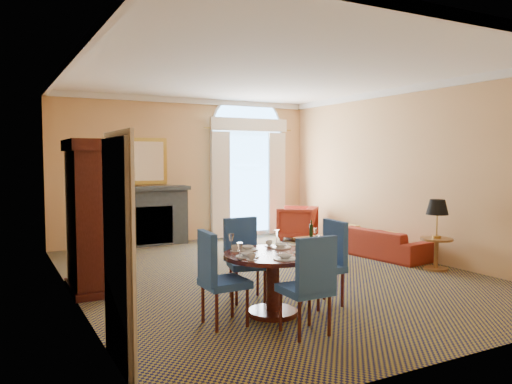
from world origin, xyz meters
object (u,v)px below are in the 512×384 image
sofa (382,243)px  armchair (297,223)px  side_table (437,225)px  armoire (91,219)px  dining_table (273,268)px  coffee_table (318,239)px

sofa → armchair: (-0.31, 2.44, 0.11)m
side_table → armoire: bearing=165.6°
armchair → side_table: (0.36, -3.70, 0.37)m
armoire → armchair: (4.96, 2.33, -0.64)m
dining_table → coffee_table: bearing=45.2°
sofa → side_table: size_ratio=1.59×
coffee_table → side_table: (1.28, -1.57, 0.36)m
sofa → side_table: bearing=174.5°
armchair → sofa: bearing=51.9°
coffee_table → side_table: side_table is taller
sofa → armchair: size_ratio=2.20×
armoire → sofa: 5.33m
dining_table → sofa: dining_table is taller
dining_table → side_table: side_table is taller
armoire → armchair: bearing=25.2°
armchair → side_table: bearing=50.2°
armoire → coffee_table: size_ratio=2.51×
dining_table → armchair: size_ratio=1.41×
dining_table → side_table: size_ratio=1.02×
dining_table → sofa: bearing=29.7°
sofa → armoire: bearing=81.0°
armchair → coffee_table: bearing=21.2°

